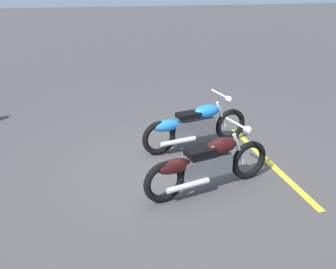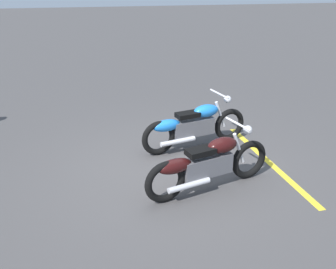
% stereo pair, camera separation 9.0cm
% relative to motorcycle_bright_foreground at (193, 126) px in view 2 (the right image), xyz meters
% --- Properties ---
extents(ground_plane, '(60.00, 60.00, 0.00)m').
position_rel_motorcycle_bright_foreground_xyz_m(ground_plane, '(0.52, 0.77, -0.46)').
color(ground_plane, '#474444').
extents(motorcycle_bright_foreground, '(2.18, 0.82, 1.04)m').
position_rel_motorcycle_bright_foreground_xyz_m(motorcycle_bright_foreground, '(0.00, 0.00, 0.00)').
color(motorcycle_bright_foreground, black).
rests_on(motorcycle_bright_foreground, ground).
extents(motorcycle_dark_foreground, '(2.16, 0.87, 1.04)m').
position_rel_motorcycle_bright_foreground_xyz_m(motorcycle_dark_foreground, '(0.17, 1.58, 0.00)').
color(motorcycle_dark_foreground, black).
rests_on(motorcycle_dark_foreground, ground).
extents(parking_stripe_near, '(0.40, 3.20, 0.01)m').
position_rel_motorcycle_bright_foreground_xyz_m(parking_stripe_near, '(-1.22, 0.86, -0.46)').
color(parking_stripe_near, yellow).
rests_on(parking_stripe_near, ground).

